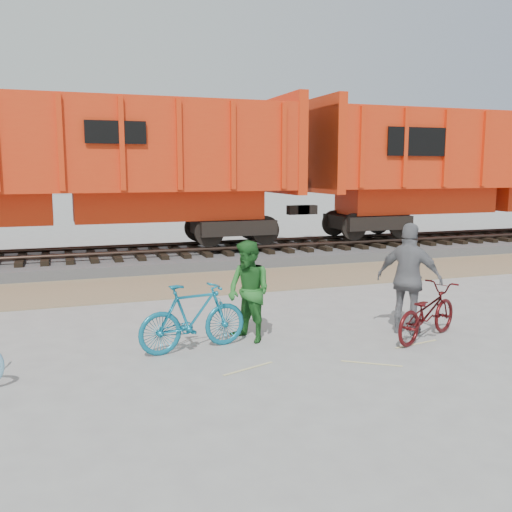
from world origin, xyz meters
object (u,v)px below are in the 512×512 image
at_px(bicycle_teal, 193,317).
at_px(person_man, 249,291).
at_px(bicycle_maroon, 427,312).
at_px(hopper_car_center, 61,164).
at_px(person_woman, 409,279).
at_px(hopper_car_right, 488,166).

distance_m(bicycle_teal, person_man, 1.06).
bearing_deg(bicycle_maroon, bicycle_teal, 53.82).
relative_size(hopper_car_center, person_man, 8.23).
height_order(hopper_car_center, bicycle_maroon, hopper_car_center).
xyz_separation_m(bicycle_teal, person_woman, (3.78, -0.31, 0.43)).
bearing_deg(hopper_car_center, person_man, -71.78).
bearing_deg(hopper_car_center, bicycle_maroon, -58.90).
bearing_deg(bicycle_teal, hopper_car_center, 1.56).
distance_m(hopper_car_right, person_woman, 13.19).
bearing_deg(bicycle_maroon, hopper_car_right, -70.52).
distance_m(hopper_car_right, bicycle_teal, 16.00).
xyz_separation_m(hopper_car_right, bicycle_maroon, (-9.33, -9.40, -2.54)).
bearing_deg(person_man, bicycle_teal, -104.07).
height_order(hopper_car_right, bicycle_maroon, hopper_car_right).
xyz_separation_m(bicycle_maroon, person_man, (-2.88, 0.91, 0.38)).
relative_size(bicycle_teal, person_man, 1.07).
bearing_deg(person_man, hopper_car_right, 99.44).
height_order(hopper_car_center, bicycle_teal, hopper_car_center).
height_order(hopper_car_right, person_man, hopper_car_right).
distance_m(person_man, person_woman, 2.83).
height_order(hopper_car_right, person_woman, hopper_car_right).
xyz_separation_m(hopper_car_center, person_man, (2.79, -8.49, -2.16)).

